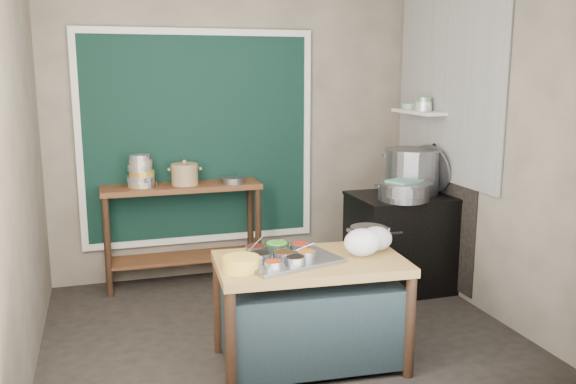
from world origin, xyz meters
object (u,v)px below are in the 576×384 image
object	(u,v)px
ceramic_crock	(185,175)
condiment_tray	(288,260)
prep_table	(310,312)
saucepan	(368,236)
back_counter	(183,234)
yellow_basin	(241,264)
utensil_cup	(147,182)
stove_block	(402,244)
stock_pot	(412,171)
steamer	(404,191)

from	to	relation	value
ceramic_crock	condiment_tray	bearing A→B (deg)	-77.60
prep_table	condiment_tray	size ratio (longest dim) A/B	2.02
condiment_tray	saucepan	world-z (taller)	saucepan
back_counter	ceramic_crock	distance (m)	0.56
condiment_tray	yellow_basin	size ratio (longest dim) A/B	2.63
utensil_cup	yellow_basin	bearing A→B (deg)	-77.95
utensil_cup	ceramic_crock	bearing A→B (deg)	2.77
condiment_tray	utensil_cup	xyz separation A→B (m)	(-0.75, 1.86, 0.23)
stove_block	saucepan	xyz separation A→B (m)	(-0.81, -0.99, 0.40)
condiment_tray	ceramic_crock	distance (m)	1.94
utensil_cup	stock_pot	size ratio (longest dim) A/B	0.29
stove_block	steamer	bearing A→B (deg)	-119.26
saucepan	steamer	world-z (taller)	steamer
condiment_tray	stock_pot	distance (m)	2.01
stove_block	saucepan	bearing A→B (deg)	-129.17
stove_block	steamer	xyz separation A→B (m)	(-0.10, -0.18, 0.53)
yellow_basin	steamer	bearing A→B (deg)	32.36
stove_block	saucepan	world-z (taller)	saucepan
prep_table	saucepan	bearing A→B (deg)	23.17
prep_table	stove_block	size ratio (longest dim) A/B	1.39
saucepan	steamer	size ratio (longest dim) A/B	0.54
back_counter	condiment_tray	distance (m)	1.97
prep_table	stove_block	distance (m)	1.74
stove_block	stock_pot	size ratio (longest dim) A/B	1.73
condiment_tray	steamer	world-z (taller)	steamer
back_counter	condiment_tray	xyz separation A→B (m)	(0.44, -1.89, 0.29)
ceramic_crock	steamer	xyz separation A→B (m)	(1.77, -0.89, -0.08)
saucepan	stock_pot	distance (m)	1.41
stove_block	condiment_tray	world-z (taller)	stove_block
stove_block	stock_pot	bearing A→B (deg)	30.90
stove_block	ceramic_crock	xyz separation A→B (m)	(-1.87, 0.71, 0.61)
utensil_cup	steamer	size ratio (longest dim) A/B	0.32
utensil_cup	prep_table	bearing A→B (deg)	-63.88
back_counter	utensil_cup	size ratio (longest dim) A/B	9.54
back_counter	saucepan	size ratio (longest dim) A/B	5.58
stove_block	prep_table	bearing A→B (deg)	-138.28
utensil_cup	stock_pot	world-z (taller)	stock_pot
prep_table	yellow_basin	bearing A→B (deg)	-165.06
prep_table	saucepan	distance (m)	0.69
prep_table	saucepan	world-z (taller)	saucepan
condiment_tray	ceramic_crock	size ratio (longest dim) A/B	2.37
steamer	prep_table	bearing A→B (deg)	-140.79
stove_block	utensil_cup	bearing A→B (deg)	162.57
yellow_basin	prep_table	bearing A→B (deg)	10.79
prep_table	back_counter	bearing A→B (deg)	111.77
condiment_tray	steamer	distance (m)	1.69
condiment_tray	yellow_basin	bearing A→B (deg)	-165.13
back_counter	stove_block	xyz separation A→B (m)	(1.90, -0.73, -0.05)
condiment_tray	ceramic_crock	bearing A→B (deg)	102.40
yellow_basin	back_counter	bearing A→B (deg)	93.09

